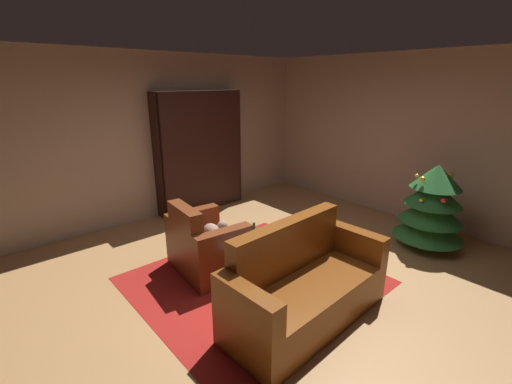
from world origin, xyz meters
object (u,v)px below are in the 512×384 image
(book_stack_on_table, at_px, (253,247))
(bottle_on_table, at_px, (254,236))
(decorated_tree, at_px, (432,206))
(coffee_table, at_px, (259,254))
(bookshelf_unit, at_px, (204,151))
(couch_red, at_px, (304,288))
(armchair_red, at_px, (206,247))

(book_stack_on_table, height_order, bottle_on_table, bottle_on_table)
(bottle_on_table, bearing_deg, book_stack_on_table, -45.39)
(bottle_on_table, distance_m, decorated_tree, 2.59)
(bottle_on_table, bearing_deg, coffee_table, -21.96)
(bookshelf_unit, relative_size, book_stack_on_table, 9.38)
(couch_red, xyz_separation_m, coffee_table, (-0.74, 0.08, 0.04))
(couch_red, bearing_deg, coffee_table, 174.11)
(couch_red, distance_m, decorated_tree, 2.53)
(armchair_red, bearing_deg, bottle_on_table, 37.40)
(couch_red, distance_m, book_stack_on_table, 0.81)
(couch_red, relative_size, bottle_on_table, 6.41)
(bookshelf_unit, xyz_separation_m, armchair_red, (1.91, -1.27, -0.74))
(armchair_red, relative_size, bottle_on_table, 3.63)
(coffee_table, bearing_deg, decorated_tree, 70.21)
(bookshelf_unit, bearing_deg, bottle_on_table, -20.73)
(bookshelf_unit, xyz_separation_m, bottle_on_table, (2.39, -0.91, -0.54))
(coffee_table, distance_m, book_stack_on_table, 0.11)
(couch_red, height_order, coffee_table, couch_red)
(coffee_table, relative_size, decorated_tree, 0.56)
(armchair_red, xyz_separation_m, decorated_tree, (1.53, 2.73, 0.28))
(coffee_table, relative_size, book_stack_on_table, 2.96)
(bottle_on_table, xyz_separation_m, decorated_tree, (1.05, 2.37, 0.08))
(book_stack_on_table, bearing_deg, coffee_table, 40.54)
(book_stack_on_table, bearing_deg, decorated_tree, 69.43)
(couch_red, xyz_separation_m, bottle_on_table, (-0.91, 0.14, 0.19))
(book_stack_on_table, relative_size, bottle_on_table, 0.80)
(bookshelf_unit, xyz_separation_m, coffee_table, (2.56, -0.97, -0.69))
(bookshelf_unit, height_order, coffee_table, bookshelf_unit)
(couch_red, height_order, book_stack_on_table, couch_red)
(bookshelf_unit, relative_size, couch_red, 1.18)
(couch_red, xyz_separation_m, decorated_tree, (0.14, 2.51, 0.27))
(bookshelf_unit, xyz_separation_m, decorated_tree, (3.44, 1.46, -0.46))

